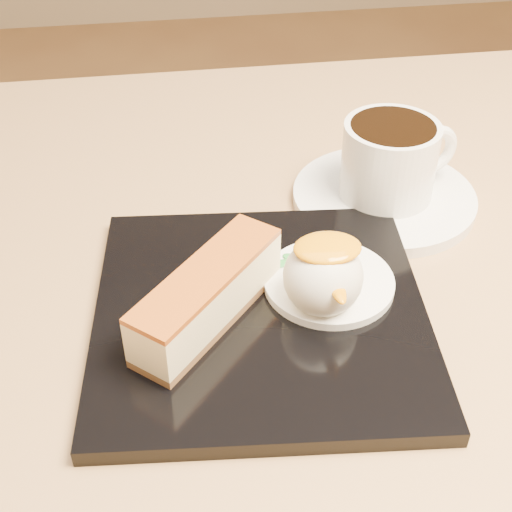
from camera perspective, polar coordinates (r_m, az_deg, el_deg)
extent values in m
cube|color=olive|center=(0.51, 5.55, -5.75)|extent=(0.80, 0.80, 0.04)
cube|color=black|center=(0.48, 0.36, -4.64)|extent=(0.24, 0.24, 0.01)
cube|color=brown|center=(0.47, -3.80, -4.70)|extent=(0.11, 0.12, 0.01)
cube|color=#FFE9A6|center=(0.46, -3.89, -3.05)|extent=(0.11, 0.12, 0.03)
cube|color=#933F10|center=(0.44, -3.99, -1.39)|extent=(0.11, 0.12, 0.00)
cylinder|color=white|center=(0.49, 5.84, -2.08)|extent=(0.09, 0.09, 0.01)
sphere|color=white|center=(0.46, 5.38, -1.67)|extent=(0.05, 0.05, 0.05)
ellipsoid|color=orange|center=(0.45, 5.74, 0.64)|extent=(0.04, 0.03, 0.01)
ellipsoid|color=green|center=(0.50, 2.01, -0.60)|extent=(0.02, 0.01, 0.00)
ellipsoid|color=green|center=(0.51, 2.90, -0.12)|extent=(0.02, 0.01, 0.00)
ellipsoid|color=green|center=(0.50, 1.06, -0.17)|extent=(0.01, 0.02, 0.00)
cylinder|color=white|center=(0.60, 10.18, 4.62)|extent=(0.15, 0.15, 0.01)
cylinder|color=white|center=(0.58, 10.58, 7.54)|extent=(0.08, 0.08, 0.06)
cylinder|color=black|center=(0.57, 10.92, 10.03)|extent=(0.07, 0.07, 0.00)
torus|color=white|center=(0.60, 14.00, 8.22)|extent=(0.04, 0.02, 0.04)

